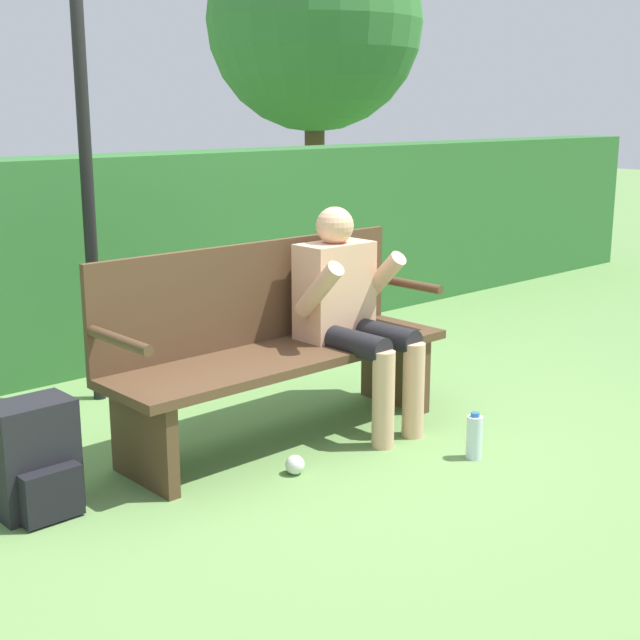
{
  "coord_description": "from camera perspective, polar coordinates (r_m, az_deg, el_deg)",
  "views": [
    {
      "loc": [
        -2.73,
        -3.22,
        1.62
      ],
      "look_at": [
        0.15,
        -0.1,
        0.61
      ],
      "focal_mm": 50.0,
      "sensor_mm": 36.0,
      "label": 1
    }
  ],
  "objects": [
    {
      "name": "water_bottle",
      "position": [
        4.3,
        9.85,
        -7.37
      ],
      "size": [
        0.08,
        0.08,
        0.23
      ],
      "color": "silver",
      "rests_on": "ground"
    },
    {
      "name": "tree",
      "position": [
        11.28,
        -0.36,
        18.52
      ],
      "size": [
        2.61,
        2.61,
        3.94
      ],
      "color": "#4C3823",
      "rests_on": "ground"
    },
    {
      "name": "backpack",
      "position": [
        3.85,
        -17.76,
        -8.56
      ],
      "size": [
        0.33,
        0.29,
        0.47
      ],
      "color": "black",
      "rests_on": "ground"
    },
    {
      "name": "litter_crumple",
      "position": [
        4.09,
        -1.62,
        -9.24
      ],
      "size": [
        0.09,
        0.09,
        0.09
      ],
      "color": "silver",
      "rests_on": "ground"
    },
    {
      "name": "park_bench",
      "position": [
        4.43,
        -3.0,
        -1.55
      ],
      "size": [
        1.86,
        0.52,
        0.97
      ],
      "color": "#513823",
      "rests_on": "ground"
    },
    {
      "name": "ground_plane",
      "position": [
        4.52,
        -2.28,
        -7.59
      ],
      "size": [
        40.0,
        40.0,
        0.0
      ],
      "primitive_type": "plane",
      "color": "#668E4C"
    },
    {
      "name": "hedge_back",
      "position": [
        5.86,
        -14.31,
        3.61
      ],
      "size": [
        12.0,
        0.48,
        1.33
      ],
      "color": "#2D662D",
      "rests_on": "ground"
    },
    {
      "name": "person_seated",
      "position": [
        4.55,
        1.95,
        0.82
      ],
      "size": [
        0.53,
        0.63,
        1.13
      ],
      "color": "#DBA884",
      "rests_on": "ground"
    },
    {
      "name": "signpost",
      "position": [
        5.02,
        -14.94,
        13.32
      ],
      "size": [
        0.35,
        0.09,
        2.98
      ],
      "color": "black",
      "rests_on": "ground"
    }
  ]
}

